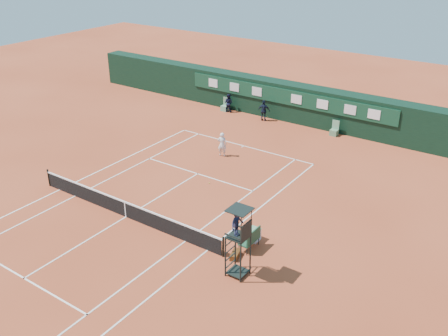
% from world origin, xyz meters
% --- Properties ---
extents(ground, '(90.00, 90.00, 0.00)m').
position_xyz_m(ground, '(0.00, 0.00, 0.00)').
color(ground, '#B14929').
rests_on(ground, ground).
extents(court_lines, '(11.05, 23.85, 0.01)m').
position_xyz_m(court_lines, '(0.00, 0.00, 0.01)').
color(court_lines, silver).
rests_on(court_lines, ground).
extents(tennis_net, '(12.90, 0.10, 1.10)m').
position_xyz_m(tennis_net, '(0.00, 0.00, 0.51)').
color(tennis_net, black).
rests_on(tennis_net, ground).
extents(back_wall, '(40.00, 1.65, 3.00)m').
position_xyz_m(back_wall, '(0.00, 18.74, 1.51)').
color(back_wall, black).
rests_on(back_wall, ground).
extents(linesman_chair_left, '(0.55, 0.50, 1.15)m').
position_xyz_m(linesman_chair_left, '(-5.50, 17.48, 0.32)').
color(linesman_chair_left, '#619470').
rests_on(linesman_chair_left, ground).
extents(linesman_chair_right, '(0.55, 0.50, 1.15)m').
position_xyz_m(linesman_chair_right, '(4.50, 17.48, 0.32)').
color(linesman_chair_right, '#538058').
rests_on(linesman_chair_right, ground).
extents(umpire_chair, '(0.96, 0.95, 3.42)m').
position_xyz_m(umpire_chair, '(7.70, -0.74, 2.46)').
color(umpire_chair, black).
rests_on(umpire_chair, ground).
extents(player_bench, '(0.56, 1.20, 1.10)m').
position_xyz_m(player_bench, '(7.16, 1.28, 0.60)').
color(player_bench, '#1B452D').
rests_on(player_bench, ground).
extents(tennis_bag, '(0.53, 0.84, 0.29)m').
position_xyz_m(tennis_bag, '(6.91, 0.29, 0.15)').
color(tennis_bag, black).
rests_on(tennis_bag, ground).
extents(cooler, '(0.57, 0.57, 0.65)m').
position_xyz_m(cooler, '(6.85, 2.03, 0.33)').
color(cooler, silver).
rests_on(cooler, ground).
extents(tennis_ball, '(0.07, 0.07, 0.07)m').
position_xyz_m(tennis_ball, '(1.40, 5.74, 0.03)').
color(tennis_ball, '#C6DC33').
rests_on(tennis_ball, ground).
extents(player, '(0.72, 0.59, 1.71)m').
position_xyz_m(player, '(-0.30, 9.58, 0.85)').
color(player, silver).
rests_on(player, ground).
extents(ball_kid_left, '(0.83, 0.69, 1.57)m').
position_xyz_m(ball_kid_left, '(-5.11, 17.43, 0.78)').
color(ball_kid_left, black).
rests_on(ball_kid_left, ground).
extents(ball_kid_right, '(1.07, 0.65, 1.71)m').
position_xyz_m(ball_kid_right, '(-1.51, 17.23, 0.85)').
color(ball_kid_right, black).
rests_on(ball_kid_right, ground).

